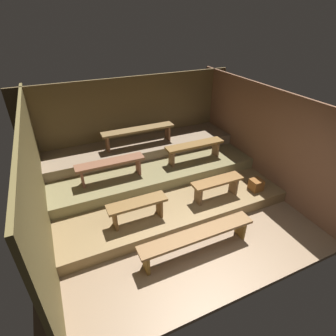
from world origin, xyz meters
The scene contains 14 objects.
ground centered at (0.00, 2.19, -0.04)m, with size 5.65×5.18×0.08m, color #83694D.
wall_back centered at (0.00, 4.41, 1.16)m, with size 5.65×0.06×2.32m, color brown.
wall_left centered at (-2.46, 2.19, 1.16)m, with size 0.06×5.18×2.32m, color brown.
wall_right centered at (2.46, 2.19, 1.16)m, with size 0.06×5.18×2.32m, color brown.
platform_lower centered at (0.00, 2.75, 0.12)m, with size 4.85×3.28×0.25m, color olive.
platform_middle centered at (0.00, 3.33, 0.37)m, with size 4.85×2.10×0.25m, color olive.
platform_upper centered at (0.00, 3.84, 0.62)m, with size 4.85×1.09×0.25m, color #877159.
bench_floor_center centered at (-0.13, 0.67, 0.37)m, with size 2.15×0.31×0.45m.
bench_lower_left centered at (-0.88, 1.61, 0.59)m, with size 1.13×0.31×0.45m.
bench_lower_right centered at (0.88, 1.61, 0.59)m, with size 1.13×0.31×0.45m.
bench_middle_left centered at (-1.05, 2.88, 0.85)m, with size 1.49×0.31×0.45m.
bench_middle_right centered at (1.05, 2.88, 0.85)m, with size 1.49×0.31×0.45m.
bench_upper_center centered at (-0.08, 3.78, 1.11)m, with size 1.85×0.31×0.45m.
wooden_crate_lower centered at (1.86, 1.48, 0.37)m, with size 0.25×0.25×0.25m, color brown.
Camera 1 is at (-1.98, -2.18, 3.76)m, focal length 28.56 mm.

